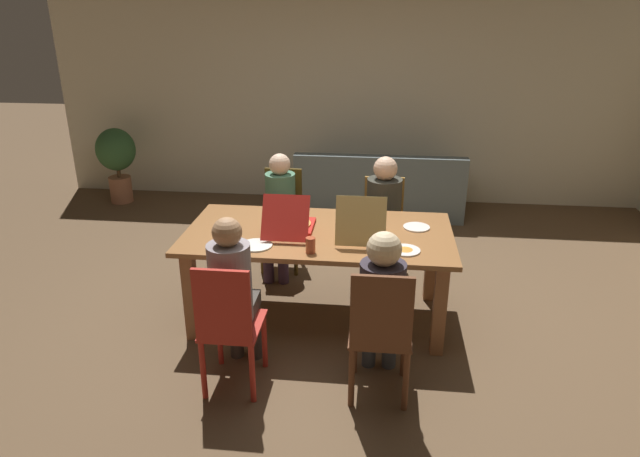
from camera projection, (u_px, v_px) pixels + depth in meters
name	position (u px, v px, depth m)	size (l,w,h in m)	color
ground_plane	(319.00, 316.00, 4.78)	(20.00, 20.00, 0.00)	brown
back_wall	(347.00, 97.00, 7.25)	(7.67, 0.12, 2.70)	beige
dining_table	(319.00, 244.00, 4.53)	(2.12, 1.09, 0.78)	#915E33
chair_0	(229.00, 324.00, 3.68)	(0.39, 0.45, 0.97)	#B52C22
person_0	(233.00, 288.00, 3.76)	(0.28, 0.49, 1.23)	#413B36
chair_1	(381.00, 332.00, 3.60)	(0.41, 0.43, 0.97)	brown
person_1	(382.00, 297.00, 3.67)	(0.30, 0.48, 1.17)	#3C424B
chair_2	(283.00, 214.00, 5.56)	(0.38, 0.39, 0.97)	#523F15
person_2	(279.00, 206.00, 5.36)	(0.29, 0.53, 1.16)	#3E2C44
chair_3	(383.00, 221.00, 5.45)	(0.40, 0.41, 0.92)	olive
person_3	(384.00, 208.00, 5.26)	(0.33, 0.50, 1.17)	#43324E
pizza_box_0	(290.00, 224.00, 4.51)	(0.36, 0.54, 0.34)	red
pizza_box_1	(361.00, 231.00, 4.36)	(0.37, 0.47, 0.38)	tan
plate_0	(405.00, 250.00, 4.13)	(0.22, 0.22, 0.03)	white
plate_1	(416.00, 227.00, 4.56)	(0.21, 0.21, 0.01)	white
plate_2	(256.00, 245.00, 4.22)	(0.25, 0.25, 0.01)	white
drinking_glass_0	(311.00, 245.00, 4.09)	(0.07, 0.07, 0.12)	#B04B2E
drinking_glass_1	(371.00, 206.00, 4.85)	(0.06, 0.06, 0.14)	#DCC460
couch	(379.00, 192.00, 7.04)	(2.04, 0.78, 0.80)	slate
potted_plant	(117.00, 156.00, 7.31)	(0.50, 0.50, 0.98)	#A96C4D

